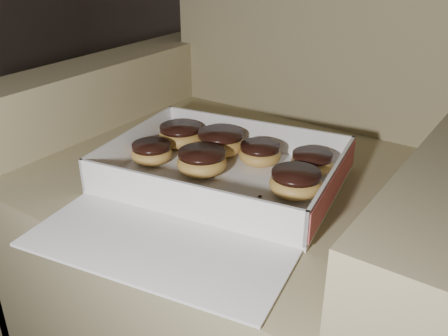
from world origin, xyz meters
TOP-DOWN VIEW (x-y plane):
  - armchair at (0.42, 0.69)m, footprint 0.96×0.81m
  - bakery_box at (0.45, 0.50)m, footprint 0.49×0.55m
  - donut_a at (0.57, 0.66)m, footprint 0.08×0.08m
  - donut_b at (0.28, 0.61)m, footprint 0.09×0.09m
  - donut_c at (0.59, 0.56)m, footprint 0.09×0.09m
  - donut_d at (0.47, 0.64)m, footprint 0.08×0.08m
  - donut_e at (0.40, 0.53)m, footprint 0.10×0.10m
  - donut_f at (0.29, 0.52)m, footprint 0.08×0.08m
  - donut_g at (0.38, 0.63)m, footprint 0.10×0.10m
  - crumb_a at (0.58, 0.48)m, footprint 0.01×0.01m
  - crumb_b at (0.44, 0.41)m, footprint 0.01×0.01m
  - crumb_c at (0.54, 0.52)m, footprint 0.01×0.01m
  - crumb_d at (0.43, 0.53)m, footprint 0.01×0.01m
  - crumb_e at (0.49, 0.44)m, footprint 0.01×0.01m

SIDE VIEW (x-z plane):
  - armchair at x=0.42m, z-range -0.19..0.81m
  - crumb_a at x=0.58m, z-range 0.46..0.46m
  - crumb_b at x=0.44m, z-range 0.46..0.46m
  - crumb_c at x=0.54m, z-range 0.46..0.46m
  - crumb_d at x=0.43m, z-range 0.46..0.46m
  - crumb_e at x=0.49m, z-range 0.46..0.46m
  - bakery_box at x=0.45m, z-range 0.43..0.50m
  - donut_a at x=0.57m, z-range 0.46..0.50m
  - donut_f at x=0.29m, z-range 0.46..0.50m
  - donut_d at x=0.47m, z-range 0.46..0.50m
  - donut_c at x=0.59m, z-range 0.46..0.50m
  - donut_b at x=0.28m, z-range 0.46..0.50m
  - donut_e at x=0.40m, z-range 0.46..0.50m
  - donut_g at x=0.38m, z-range 0.46..0.51m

